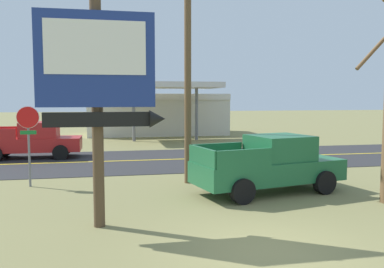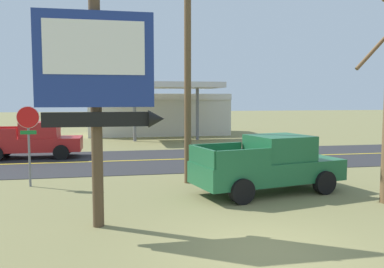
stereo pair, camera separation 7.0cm
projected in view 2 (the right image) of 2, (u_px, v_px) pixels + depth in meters
The scene contains 9 objects.
ground_plane at pixel (264, 251), 8.63m from camera, with size 180.00×180.00×0.00m, color olive.
road_asphalt at pixel (174, 159), 21.34m from camera, with size 140.00×8.00×0.02m, color #2B2B2D.
road_centre_line at pixel (174, 159), 21.34m from camera, with size 126.00×0.20×0.01m, color gold.
motel_sign at pixel (98, 80), 9.83m from camera, with size 3.09×0.54×5.63m.
stop_sign at pixel (28, 132), 14.70m from camera, with size 0.80×0.08×2.95m.
utility_pole at pixel (188, 59), 15.12m from camera, with size 2.10×0.26×8.74m.
gas_station at pixel (158, 113), 36.22m from camera, with size 12.00×11.50×4.40m.
pickup_green_parked_on_lawn at pixel (270, 165), 13.89m from camera, with size 5.50×3.07×1.96m.
pickup_red_on_road at pixel (33, 140), 21.80m from camera, with size 5.20×2.24×1.96m.
Camera 2 is at (-3.12, -7.92, 3.25)m, focal length 37.85 mm.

